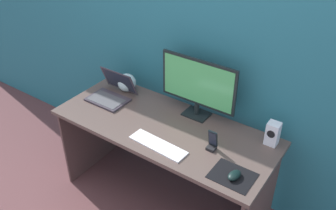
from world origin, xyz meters
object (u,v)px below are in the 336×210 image
at_px(mouse, 234,175).
at_px(phone_in_dock, 212,143).
at_px(fishbowl, 127,83).
at_px(speaker_right, 273,134).
at_px(monitor, 198,85).
at_px(keyboard_external, 158,145).
at_px(laptop, 111,93).

distance_m(mouse, phone_in_dock, 0.28).
bearing_deg(fishbowl, speaker_right, 0.75).
relative_size(monitor, speaker_right, 3.57).
distance_m(speaker_right, fishbowl, 1.18).
bearing_deg(fishbowl, keyboard_external, -34.50).
relative_size(keyboard_external, phone_in_dock, 2.87).
relative_size(monitor, laptop, 1.89).
bearing_deg(phone_in_dock, fishbowl, 164.65).
bearing_deg(fishbowl, laptop, -97.71).
relative_size(laptop, fishbowl, 2.07).
distance_m(laptop, fishbowl, 0.16).
distance_m(speaker_right, laptop, 1.22).
xyz_separation_m(monitor, laptop, (-0.65, -0.18, -0.20)).
xyz_separation_m(speaker_right, fishbowl, (-1.18, -0.02, -0.01)).
height_order(monitor, speaker_right, monitor).
relative_size(speaker_right, laptop, 0.53).
bearing_deg(speaker_right, mouse, -97.61).
relative_size(speaker_right, keyboard_external, 0.40).
xyz_separation_m(monitor, phone_in_dock, (0.27, -0.27, -0.20)).
bearing_deg(fishbowl, mouse, -19.47).
distance_m(monitor, phone_in_dock, 0.43).
bearing_deg(fishbowl, monitor, 1.80).
bearing_deg(monitor, fishbowl, -178.20).
xyz_separation_m(speaker_right, laptop, (-1.21, -0.17, -0.04)).
height_order(speaker_right, laptop, laptop).
relative_size(monitor, mouse, 5.68).
bearing_deg(mouse, monitor, 148.87).
relative_size(speaker_right, fishbowl, 1.10).
distance_m(fishbowl, phone_in_dock, 0.93).
distance_m(speaker_right, phone_in_dock, 0.39).
distance_m(laptop, phone_in_dock, 0.93).
bearing_deg(mouse, phone_in_dock, 155.12).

